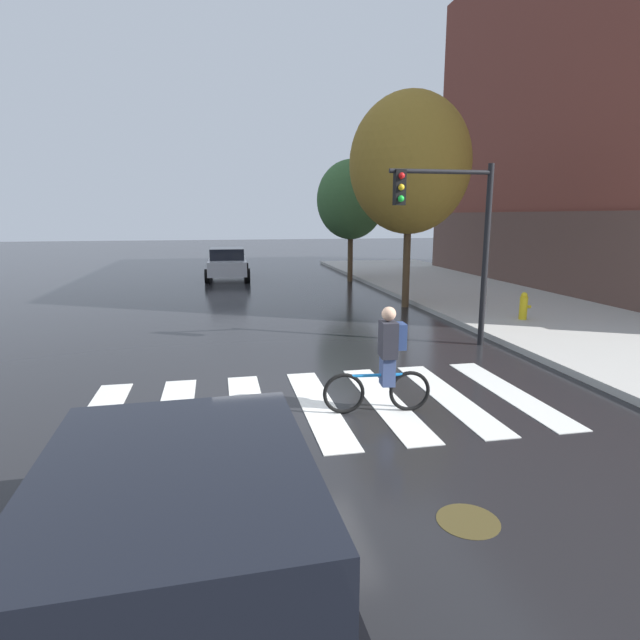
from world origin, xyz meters
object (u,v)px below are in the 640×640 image
at_px(sedan_mid, 227,263).
at_px(street_tree_near, 410,164).
at_px(manhole_cover, 468,521).
at_px(traffic_light_near, 454,224).
at_px(fire_hydrant, 524,306).
at_px(street_tree_mid, 351,200).
at_px(sedan_near, 182,562).
at_px(cyclist, 386,361).

height_order(sedan_mid, street_tree_near, street_tree_near).
distance_m(manhole_cover, traffic_light_near, 7.85).
xyz_separation_m(fire_hydrant, street_tree_mid, (-2.33, 10.50, 3.22)).
bearing_deg(manhole_cover, sedan_near, -155.60).
bearing_deg(sedan_mid, street_tree_near, -57.82).
distance_m(cyclist, street_tree_near, 10.47).
height_order(manhole_cover, street_tree_mid, street_tree_mid).
distance_m(sedan_mid, traffic_light_near, 15.30).
bearing_deg(cyclist, street_tree_mid, 77.25).
bearing_deg(manhole_cover, fire_hydrant, 54.78).
xyz_separation_m(manhole_cover, street_tree_mid, (3.75, 19.12, 3.74)).
bearing_deg(street_tree_near, manhole_cover, -107.68).
relative_size(manhole_cover, traffic_light_near, 0.15).
bearing_deg(sedan_mid, fire_hydrant, -57.42).
distance_m(manhole_cover, sedan_mid, 21.18).
distance_m(sedan_near, street_tree_near, 15.26).
bearing_deg(street_tree_near, street_tree_mid, 90.64).
xyz_separation_m(sedan_near, street_tree_mid, (6.45, 20.35, 2.93)).
bearing_deg(fire_hydrant, traffic_light_near, -148.83).
bearing_deg(manhole_cover, sedan_mid, 95.10).
distance_m(fire_hydrant, street_tree_mid, 11.23).
relative_size(manhole_cover, fire_hydrant, 0.82).
height_order(sedan_mid, street_tree_mid, street_tree_mid).
distance_m(manhole_cover, street_tree_mid, 19.84).
relative_size(cyclist, street_tree_near, 0.25).
distance_m(manhole_cover, street_tree_near, 13.45).
relative_size(traffic_light_near, street_tree_mid, 0.76).
relative_size(cyclist, street_tree_mid, 0.31).
distance_m(sedan_near, traffic_light_near, 9.93).
bearing_deg(street_tree_near, cyclist, -112.48).
relative_size(sedan_near, street_tree_mid, 0.84).
relative_size(street_tree_near, street_tree_mid, 1.25).
height_order(traffic_light_near, fire_hydrant, traffic_light_near).
distance_m(traffic_light_near, street_tree_mid, 12.48).
height_order(manhole_cover, sedan_near, sedan_near).
bearing_deg(sedan_mid, traffic_light_near, -71.55).
xyz_separation_m(sedan_near, fire_hydrant, (8.79, 9.84, -0.29)).
xyz_separation_m(manhole_cover, sedan_mid, (-1.88, 21.08, 0.78)).
distance_m(cyclist, traffic_light_near, 5.06).
distance_m(cyclist, street_tree_mid, 16.77).
bearing_deg(street_tree_near, fire_hydrant, -56.40).
xyz_separation_m(traffic_light_near, fire_hydrant, (3.17, 1.92, -2.33)).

